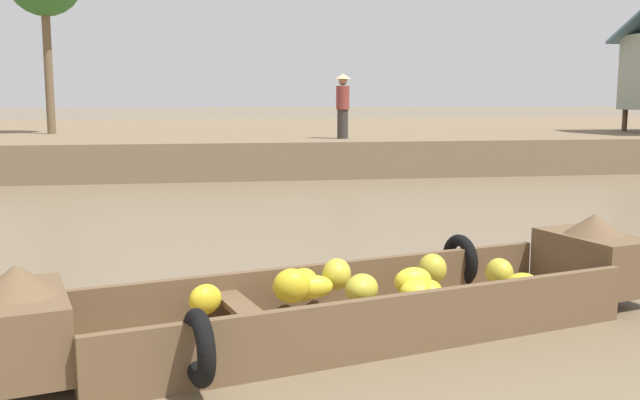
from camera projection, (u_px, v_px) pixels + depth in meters
ground_plane at (236, 234)px, 10.25m from camera, size 300.00×300.00×0.00m
riverbank_strip at (215, 139)px, 26.27m from camera, size 160.00×20.00×0.90m
banana_boat at (359, 300)px, 5.88m from camera, size 5.83×2.67×0.84m
vendor_person at (343, 103)px, 18.23m from camera, size 0.44×0.44×1.66m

